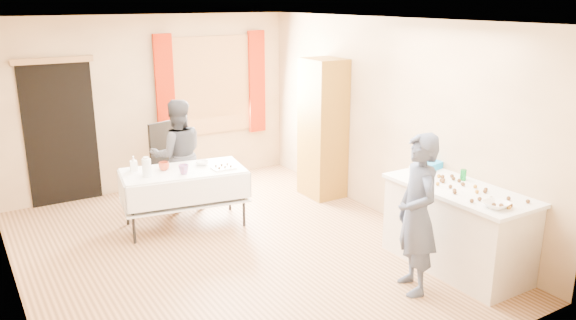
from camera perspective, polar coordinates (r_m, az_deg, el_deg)
floor at (r=6.63m, az=-5.55°, el=-9.26°), size 4.50×5.50×0.02m
ceiling at (r=5.99m, az=-6.25°, el=13.98°), size 4.50×5.50×0.02m
wall_back at (r=8.70m, az=-13.87°, el=5.59°), size 4.50×0.02×2.60m
wall_front at (r=4.00m, az=11.77°, el=-6.70°), size 4.50×0.02×2.60m
wall_left at (r=5.63m, az=-27.04°, el=-1.42°), size 0.02×5.50×2.60m
wall_right at (r=7.42m, az=10.07°, el=4.03°), size 0.02×5.50×2.60m
window_frame at (r=8.98m, az=-7.77°, el=7.53°), size 1.32×0.06×1.52m
window_pane at (r=8.97m, az=-7.73°, el=7.51°), size 1.20×0.02×1.40m
curtain_left at (r=8.65m, az=-12.39°, el=6.97°), size 0.28×0.06×1.65m
curtain_right at (r=9.27m, az=-3.20°, el=7.92°), size 0.28×0.06×1.65m
doorway at (r=8.44m, az=-22.08°, el=2.46°), size 0.95×0.04×2.00m
door_lintel at (r=8.25m, az=-22.79°, el=9.31°), size 1.05×0.06×0.08m
cabinet at (r=8.13m, az=3.57°, el=3.19°), size 0.50×0.60×2.01m
counter at (r=6.33m, az=16.78°, el=-6.60°), size 0.77×1.62×0.91m
party_table at (r=7.26m, az=-10.49°, el=-3.28°), size 1.64×1.02×0.75m
chair at (r=8.33m, az=-11.65°, el=-1.61°), size 0.58×0.58×1.11m
girl at (r=5.61m, az=12.98°, el=-5.41°), size 0.84×0.78×1.62m
woman at (r=7.79m, az=-11.12°, el=0.51°), size 0.97×0.87×1.53m
soda_can at (r=6.41m, az=17.38°, el=-1.45°), size 0.08×0.08×0.12m
mixing_bowl at (r=5.70m, az=20.38°, el=-4.28°), size 0.25×0.25×0.06m
foam_block at (r=6.56m, az=12.86°, el=-0.89°), size 0.17×0.14×0.08m
blue_basket at (r=6.76m, az=14.32°, el=-0.49°), size 0.34×0.26×0.08m
pitcher at (r=6.96m, az=-14.16°, el=-0.77°), size 0.12×0.12×0.22m
cup_red at (r=7.18m, az=-12.49°, el=-0.62°), size 0.16×0.16×0.10m
cup_rainbow at (r=6.98m, az=-10.55°, el=-0.95°), size 0.19×0.19×0.12m
small_bowl at (r=7.32m, az=-8.72°, el=-0.30°), size 0.29×0.29×0.05m
pastry_tray at (r=7.13m, az=-6.58°, el=-0.81°), size 0.28×0.21×0.02m
bottle at (r=7.25m, az=-15.41°, el=-0.33°), size 0.12×0.12×0.19m
cake_balls at (r=6.08m, az=17.84°, el=-2.84°), size 0.49×1.09×0.04m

